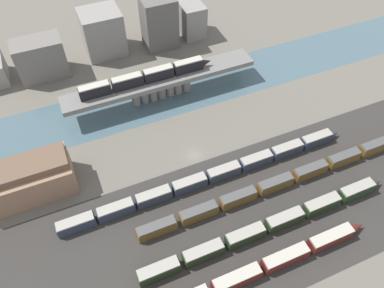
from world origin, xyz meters
The scene contains 13 objects.
ground_plane centered at (0.00, 0.00, 0.00)m, with size 400.00×400.00×0.00m, color #666056.
railbed_yard centered at (0.00, -24.00, 0.00)m, with size 280.00×42.00×0.01m, color #33302D.
river_water centered at (0.00, 27.47, 0.00)m, with size 320.00×20.62×0.01m, color #47606B.
bridge centered at (0.00, 27.47, 5.88)m, with size 63.57×8.03×7.85m.
train_on_bridge centered at (-4.59, 27.47, 9.78)m, with size 43.44×2.74×3.94m.
train_yard_mid centered at (7.68, -29.07, 1.80)m, with size 68.79×3.01×3.66m.
train_yard_far centered at (22.29, -18.91, 1.74)m, with size 91.79×2.79×3.54m.
train_yard_outer centered at (0.69, -9.88, 1.70)m, with size 83.96×2.95×3.45m.
warehouse_building centered at (-45.61, 5.85, 5.20)m, with size 24.67×11.65×10.94m.
city_block_left centered at (-33.69, 54.19, 6.96)m, with size 16.17×9.39×13.92m, color slate.
city_block_center centered at (-10.59, 59.49, 8.16)m, with size 14.10×12.63×16.32m, color gray.
city_block_right centered at (9.72, 55.20, 9.54)m, with size 12.00×9.57×19.08m, color #605B56.
city_block_far_right centered at (23.64, 57.70, 6.32)m, with size 8.37×11.19×12.65m, color gray.
Camera 1 is at (-27.34, -62.46, 84.83)m, focal length 35.00 mm.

